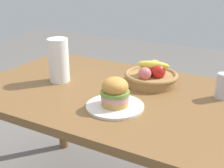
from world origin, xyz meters
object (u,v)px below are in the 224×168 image
object	(u,v)px
sandwich	(115,92)
soda_can	(223,86)
plate	(115,106)
paper_towel_roll	(59,60)
fruit_basket	(151,76)

from	to	relation	value
sandwich	soda_can	bearing A→B (deg)	40.42
plate	paper_towel_roll	size ratio (longest dim) A/B	1.11
plate	soda_can	bearing A→B (deg)	40.42
plate	fruit_basket	size ratio (longest dim) A/B	0.92
soda_can	paper_towel_roll	world-z (taller)	paper_towel_roll
plate	sandwich	xyz separation A→B (m)	(0.00, 0.00, 0.07)
soda_can	fruit_basket	xyz separation A→B (m)	(-0.37, 0.01, -0.02)
fruit_basket	paper_towel_roll	xyz separation A→B (m)	(-0.46, -0.21, 0.07)
sandwich	fruit_basket	xyz separation A→B (m)	(0.03, 0.36, -0.03)
plate	soda_can	xyz separation A→B (m)	(0.40, 0.34, 0.06)
sandwich	paper_towel_roll	distance (m)	0.46
sandwich	plate	bearing A→B (deg)	0.00
plate	fruit_basket	distance (m)	0.36
sandwich	paper_towel_roll	world-z (taller)	paper_towel_roll
soda_can	paper_towel_roll	size ratio (longest dim) A/B	0.53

